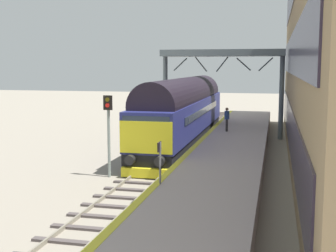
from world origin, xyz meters
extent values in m
plane|color=gray|center=(0.00, 0.00, 0.00)|extent=(140.00, 140.00, 0.00)
cube|color=gray|center=(-0.72, 0.00, 0.07)|extent=(0.07, 60.00, 0.15)
cube|color=gray|center=(0.72, 0.00, 0.07)|extent=(0.07, 60.00, 0.15)
cube|color=#4C4342|center=(0.00, -11.88, 0.04)|extent=(2.50, 0.26, 0.09)
cube|color=#4C4342|center=(0.00, -10.62, 0.04)|extent=(2.50, 0.26, 0.09)
cube|color=#4C4342|center=(0.00, -9.38, 0.04)|extent=(2.50, 0.26, 0.09)
cube|color=#4C4342|center=(0.00, -8.12, 0.04)|extent=(2.50, 0.26, 0.09)
cube|color=#4C4342|center=(0.00, -6.88, 0.04)|extent=(2.50, 0.26, 0.09)
cube|color=#4C4342|center=(0.00, -5.62, 0.04)|extent=(2.50, 0.26, 0.09)
cube|color=#4C4342|center=(0.00, -4.38, 0.04)|extent=(2.50, 0.26, 0.09)
cube|color=#4C4342|center=(0.00, -3.12, 0.04)|extent=(2.50, 0.26, 0.09)
cube|color=#4C4342|center=(0.00, -1.88, 0.04)|extent=(2.50, 0.26, 0.09)
cube|color=#4C4342|center=(0.00, -0.62, 0.04)|extent=(2.50, 0.26, 0.09)
cube|color=#4C4342|center=(0.00, 0.62, 0.04)|extent=(2.50, 0.26, 0.09)
cube|color=#4C4342|center=(0.00, 1.88, 0.04)|extent=(2.50, 0.26, 0.09)
cube|color=#4C4342|center=(0.00, 3.12, 0.04)|extent=(2.50, 0.26, 0.09)
cube|color=#4C4342|center=(0.00, 4.38, 0.04)|extent=(2.50, 0.26, 0.09)
cube|color=#4C4342|center=(0.00, 5.62, 0.04)|extent=(2.50, 0.26, 0.09)
cube|color=#4C4342|center=(0.00, 6.88, 0.04)|extent=(2.50, 0.26, 0.09)
cube|color=#4C4342|center=(0.00, 8.12, 0.04)|extent=(2.50, 0.26, 0.09)
cube|color=#4C4342|center=(0.00, 9.38, 0.04)|extent=(2.50, 0.26, 0.09)
cube|color=#4C4342|center=(0.00, 10.62, 0.04)|extent=(2.50, 0.26, 0.09)
cube|color=#4C4342|center=(0.00, 11.88, 0.04)|extent=(2.50, 0.26, 0.09)
cube|color=#4C4342|center=(0.00, 13.12, 0.04)|extent=(2.50, 0.26, 0.09)
cube|color=#4C4342|center=(0.00, 14.38, 0.04)|extent=(2.50, 0.26, 0.09)
cube|color=#4C4342|center=(0.00, 15.62, 0.04)|extent=(2.50, 0.26, 0.09)
cube|color=#4C4342|center=(0.00, 16.88, 0.04)|extent=(2.50, 0.26, 0.09)
cube|color=#4C4342|center=(0.00, 18.12, 0.04)|extent=(2.50, 0.26, 0.09)
cube|color=#4C4342|center=(0.00, 19.38, 0.04)|extent=(2.50, 0.26, 0.09)
cube|color=#4C4342|center=(0.00, 20.62, 0.04)|extent=(2.50, 0.26, 0.09)
cube|color=#4C4342|center=(0.00, 21.88, 0.04)|extent=(2.50, 0.26, 0.09)
cube|color=#4C4342|center=(0.00, 23.12, 0.04)|extent=(2.50, 0.26, 0.09)
cube|color=#4C4342|center=(0.00, 24.38, 0.04)|extent=(2.50, 0.26, 0.09)
cube|color=#4C4342|center=(0.00, 25.62, 0.04)|extent=(2.50, 0.26, 0.09)
cube|color=#4C4342|center=(0.00, 26.88, 0.04)|extent=(2.50, 0.26, 0.09)
cube|color=#4C4342|center=(0.00, 28.12, 0.04)|extent=(2.50, 0.26, 0.09)
cube|color=#4C4342|center=(0.00, 29.38, 0.04)|extent=(2.50, 0.26, 0.09)
cube|color=#B4A4A1|center=(3.60, 0.00, 0.50)|extent=(4.00, 44.00, 1.00)
cube|color=yellow|center=(1.75, 0.00, 1.00)|extent=(0.30, 44.00, 0.01)
cube|color=#332B3F|center=(6.91, 2.27, 2.18)|extent=(0.06, 34.64, 2.22)
cube|color=#332B3F|center=(6.91, 2.27, 6.15)|extent=(0.06, 34.64, 2.22)
cube|color=black|center=(0.00, 6.17, 0.82)|extent=(2.56, 18.76, 0.60)
cube|color=navy|center=(0.00, 6.17, 2.17)|extent=(2.70, 18.76, 2.10)
cylinder|color=black|center=(0.00, 6.17, 3.40)|extent=(2.56, 17.26, 2.57)
cube|color=yellow|center=(0.00, -3.25, 2.02)|extent=(2.65, 0.08, 1.58)
cube|color=#232D3D|center=(0.00, -3.23, 2.75)|extent=(2.38, 0.04, 0.64)
cube|color=#232D3D|center=(1.37, 6.17, 2.47)|extent=(0.04, 13.13, 0.44)
cylinder|color=black|center=(-0.75, -3.46, 0.92)|extent=(0.48, 0.35, 0.48)
cylinder|color=black|center=(0.75, -3.46, 0.92)|extent=(0.48, 0.35, 0.48)
cube|color=yellow|center=(0.00, -3.31, 0.29)|extent=(2.43, 0.36, 0.47)
cylinder|color=black|center=(0.00, -1.49, 0.52)|extent=(1.64, 1.04, 1.04)
cylinder|color=black|center=(0.00, -0.39, 0.52)|extent=(1.64, 1.04, 1.04)
cylinder|color=black|center=(0.00, 0.71, 0.52)|extent=(1.64, 1.04, 1.04)
cylinder|color=black|center=(0.00, 11.64, 0.52)|extent=(1.64, 1.04, 1.04)
cylinder|color=black|center=(0.00, 12.74, 0.52)|extent=(1.64, 1.04, 1.04)
cylinder|color=black|center=(0.00, 13.84, 0.52)|extent=(1.64, 1.04, 1.04)
cylinder|color=gray|center=(-1.84, -3.42, 2.03)|extent=(0.14, 0.14, 4.06)
cube|color=black|center=(-1.84, -3.48, 3.70)|extent=(0.44, 0.10, 0.71)
cylinder|color=#53470A|center=(-1.84, -3.54, 3.86)|extent=(0.20, 0.06, 0.20)
cylinder|color=red|center=(-1.84, -3.54, 3.58)|extent=(0.20, 0.06, 0.20)
cylinder|color=slate|center=(1.89, -7.88, 1.81)|extent=(0.08, 0.08, 1.61)
cube|color=black|center=(1.86, -7.88, 2.44)|extent=(0.05, 0.44, 0.36)
cube|color=white|center=(1.83, -7.88, 2.44)|extent=(0.01, 0.20, 0.24)
cylinder|color=#353131|center=(2.86, 6.88, 1.43)|extent=(0.13, 0.13, 0.84)
cylinder|color=#353131|center=(2.87, 7.08, 1.43)|extent=(0.13, 0.13, 0.84)
cylinder|color=#304A84|center=(2.86, 6.98, 2.13)|extent=(0.36, 0.36, 0.56)
sphere|color=brown|center=(2.86, 6.98, 2.54)|extent=(0.22, 0.22, 0.22)
cylinder|color=#304A84|center=(2.85, 6.77, 2.13)|extent=(0.09, 0.09, 0.52)
cylinder|color=#304A84|center=(2.87, 7.19, 2.13)|extent=(0.09, 0.09, 0.52)
cylinder|color=slate|center=(-2.40, 10.77, 3.10)|extent=(0.36, 0.36, 6.20)
cylinder|color=slate|center=(6.50, 10.77, 3.10)|extent=(0.36, 0.36, 6.20)
cube|color=slate|center=(2.05, 10.77, 6.45)|extent=(9.30, 2.00, 0.50)
cylinder|color=slate|center=(-1.19, 10.77, 5.60)|extent=(1.09, 0.10, 1.03)
cylinder|color=slate|center=(0.43, 10.77, 5.60)|extent=(0.97, 0.10, 1.14)
cylinder|color=slate|center=(2.05, 10.77, 5.60)|extent=(0.94, 0.10, 1.16)
cylinder|color=slate|center=(3.67, 10.77, 5.60)|extent=(1.12, 0.10, 1.00)
cylinder|color=slate|center=(5.29, 10.77, 5.60)|extent=(1.08, 0.10, 1.04)
camera|label=1|loc=(6.10, -24.52, 5.47)|focal=49.28mm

